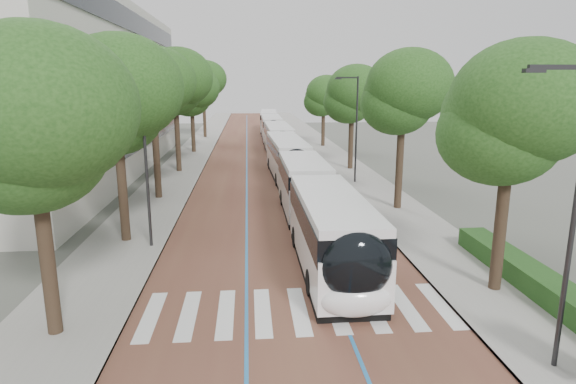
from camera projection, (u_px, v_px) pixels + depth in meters
name	position (u px, v px, depth m)	size (l,w,h in m)	color
ground	(296.00, 325.00, 15.55)	(160.00, 160.00, 0.00)	#51544C
road	(261.00, 152.00, 54.41)	(11.00, 140.00, 0.02)	brown
sidewalk_left	(194.00, 152.00, 53.79)	(4.00, 140.00, 0.12)	#999690
sidewalk_right	(326.00, 151.00, 55.01)	(4.00, 140.00, 0.12)	#999690
kerb_left	(211.00, 152.00, 53.94)	(0.20, 140.00, 0.14)	gray
kerb_right	(310.00, 151.00, 54.85)	(0.20, 140.00, 0.14)	gray
zebra_crossing	(299.00, 310.00, 16.53)	(10.55, 3.60, 0.01)	silver
lane_line_left	(247.00, 152.00, 54.28)	(0.12, 126.00, 0.01)	#236FB2
lane_line_right	(275.00, 151.00, 54.54)	(0.12, 126.00, 0.01)	#236FB2
office_building	(28.00, 91.00, 39.62)	(18.11, 40.00, 14.00)	beige
hedge	(565.00, 300.00, 16.17)	(1.20, 14.00, 0.80)	#1E4517
streetlight_near	(570.00, 198.00, 12.10)	(1.82, 0.20, 8.00)	#28282A
streetlight_far	(354.00, 121.00, 36.39)	(1.82, 0.20, 8.00)	#28282A
lamp_post_left	(146.00, 162.00, 21.91)	(0.14, 0.14, 8.00)	#28282A
trees_left	(172.00, 91.00, 39.01)	(5.98, 60.74, 10.11)	#2D2116
trees_right	(371.00, 100.00, 35.59)	(5.15, 47.00, 9.06)	#2D2116
lead_bus	(318.00, 209.00, 23.41)	(2.62, 18.41, 3.20)	black
bus_queued_0	(288.00, 158.00, 39.25)	(2.91, 12.47, 3.20)	white
bus_queued_1	(279.00, 140.00, 51.65)	(2.71, 12.43, 3.20)	white
bus_queued_2	(272.00, 128.00, 64.87)	(2.59, 12.41, 3.20)	white
bus_queued_3	(269.00, 121.00, 77.12)	(3.12, 12.50, 3.20)	white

